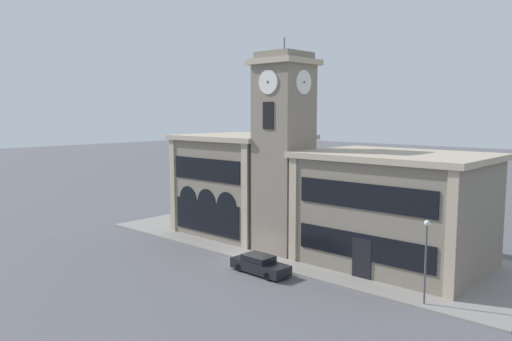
{
  "coord_description": "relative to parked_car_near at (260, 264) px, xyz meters",
  "views": [
    {
      "loc": [
        26.65,
        -28.42,
        11.93
      ],
      "look_at": [
        -1.37,
        2.44,
        7.12
      ],
      "focal_mm": 35.0,
      "sensor_mm": 36.0,
      "label": 1
    }
  ],
  "objects": [
    {
      "name": "town_hall_right_wing",
      "position": [
        6.37,
        8.74,
        3.75
      ],
      "size": [
        13.95,
        10.45,
        8.89
      ],
      "color": "gray",
      "rests_on": "ground_plane"
    },
    {
      "name": "street_lamp",
      "position": [
        11.81,
        2.11,
        2.95
      ],
      "size": [
        0.36,
        0.36,
        5.29
      ],
      "color": "#4C4C51",
      "rests_on": "sidewalk_kerb"
    },
    {
      "name": "sidewalk_kerb",
      "position": [
        -2.54,
        8.55,
        -0.64
      ],
      "size": [
        39.07,
        14.2,
        0.15
      ],
      "color": "gray",
      "rests_on": "ground_plane"
    },
    {
      "name": "ground_plane",
      "position": [
        -2.54,
        1.45,
        -0.72
      ],
      "size": [
        300.0,
        300.0,
        0.0
      ],
      "primitive_type": "plane",
      "color": "#56565B"
    },
    {
      "name": "clock_tower",
      "position": [
        -2.53,
        5.87,
        7.81
      ],
      "size": [
        4.67,
        4.67,
        18.15
      ],
      "color": "gray",
      "rests_on": "ground_plane"
    },
    {
      "name": "parked_car_near",
      "position": [
        0.0,
        0.0,
        0.0
      ],
      "size": [
        4.85,
        1.92,
        1.38
      ],
      "rotation": [
        0.0,
        0.0,
        -0.04
      ],
      "color": "black",
      "rests_on": "ground_plane"
    },
    {
      "name": "town_hall_left_wing",
      "position": [
        -10.13,
        8.74,
        4.2
      ],
      "size": [
        11.32,
        10.45,
        9.79
      ],
      "color": "gray",
      "rests_on": "ground_plane"
    }
  ]
}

